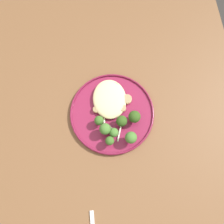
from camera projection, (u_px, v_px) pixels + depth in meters
The scene contains 21 objects.
ground at pixel (108, 153), 1.52m from camera, with size 6.00×6.00×0.00m, color #2D2B28.
wooden_dining_table at pixel (105, 131), 0.88m from camera, with size 1.40×1.00×0.74m.
dinner_plate at pixel (112, 113), 0.81m from camera, with size 0.29×0.29×0.02m.
noodle_bed at pixel (110, 99), 0.81m from camera, with size 0.14×0.12×0.03m.
seared_scallop_large_seared at pixel (122, 108), 0.80m from camera, with size 0.03×0.03×0.02m.
seared_scallop_left_edge at pixel (114, 87), 0.82m from camera, with size 0.03×0.03×0.02m.
seared_scallop_tilted_round at pixel (112, 106), 0.81m from camera, with size 0.03×0.03×0.02m.
seared_scallop_half_hidden at pixel (109, 99), 0.81m from camera, with size 0.03×0.03×0.01m.
seared_scallop_front_small at pixel (114, 93), 0.82m from camera, with size 0.02×0.02×0.02m.
seared_scallop_rear_pale at pixel (96, 110), 0.80m from camera, with size 0.02×0.02×0.01m.
seared_scallop_on_noodles at pixel (127, 99), 0.81m from camera, with size 0.03×0.03×0.02m.
broccoli_floret_front_edge at pixel (122, 121), 0.77m from camera, with size 0.04×0.04×0.05m.
broccoli_floret_split_head at pixel (134, 117), 0.77m from camera, with size 0.04×0.04×0.06m.
broccoli_floret_center_pile at pixel (106, 129), 0.76m from camera, with size 0.04×0.04×0.06m.
broccoli_floret_small_sprig at pixel (114, 133), 0.76m from camera, with size 0.03×0.03×0.05m.
broccoli_floret_near_rim at pixel (110, 141), 0.75m from camera, with size 0.03×0.03×0.05m.
broccoli_floret_left_leaning at pixel (131, 138), 0.75m from camera, with size 0.04×0.04×0.06m.
broccoli_floret_rear_charred at pixel (99, 121), 0.77m from camera, with size 0.03×0.03×0.05m.
onion_sliver_pale_crescent at pixel (104, 122), 0.80m from camera, with size 0.06×0.01×0.00m, color silver.
onion_sliver_short_strip at pixel (119, 133), 0.79m from camera, with size 0.06×0.01×0.00m, color silver.
onion_sliver_curled_piece at pixel (113, 129), 0.79m from camera, with size 0.05×0.01×0.00m, color silver.
Camera 1 is at (0.19, 0.01, 1.53)m, focal length 37.71 mm.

